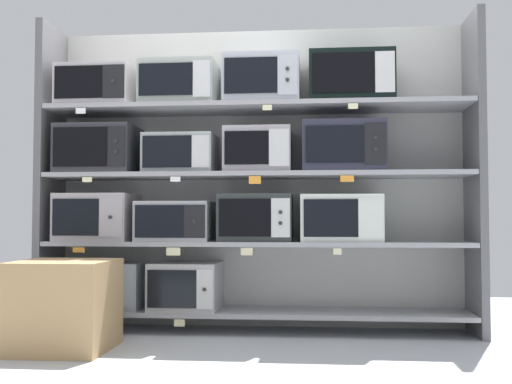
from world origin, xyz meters
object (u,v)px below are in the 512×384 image
(microwave_2, at_px, (97,217))
(microwave_12, at_px, (262,82))
(microwave_0, at_px, (102,285))
(microwave_3, at_px, (176,221))
(microwave_11, at_px, (180,85))
(shipping_carton, at_px, (64,305))
(microwave_4, at_px, (256,218))
(microwave_5, at_px, (341,218))
(microwave_8, at_px, (258,151))
(microwave_13, at_px, (351,80))
(microwave_10, at_px, (99,88))
(microwave_7, at_px, (180,154))
(microwave_1, at_px, (186,286))
(microwave_9, at_px, (343,148))
(microwave_6, at_px, (99,150))

(microwave_2, distance_m, microwave_12, 1.44)
(microwave_0, bearing_deg, microwave_2, -179.98)
(microwave_3, bearing_deg, microwave_11, 1.11)
(shipping_carton, bearing_deg, microwave_4, 33.45)
(microwave_3, distance_m, microwave_5, 1.10)
(microwave_8, relative_size, microwave_12, 0.88)
(microwave_4, bearing_deg, microwave_13, -0.00)
(microwave_2, distance_m, microwave_3, 0.54)
(microwave_4, relative_size, microwave_11, 0.96)
(microwave_0, xyz_separation_m, microwave_10, (-0.03, -0.00, 1.34))
(microwave_7, xyz_separation_m, microwave_12, (0.55, 0.00, 0.48))
(microwave_4, relative_size, microwave_12, 0.96)
(microwave_1, relative_size, microwave_13, 0.82)
(microwave_0, distance_m, microwave_4, 1.14)
(microwave_1, distance_m, microwave_13, 1.75)
(microwave_8, bearing_deg, microwave_2, -179.99)
(microwave_0, relative_size, microwave_4, 1.18)
(microwave_13, bearing_deg, microwave_1, 180.00)
(microwave_13, bearing_deg, microwave_4, 180.00)
(microwave_8, bearing_deg, microwave_7, -179.97)
(shipping_carton, bearing_deg, microwave_0, 91.57)
(microwave_9, distance_m, microwave_12, 0.70)
(microwave_3, relative_size, microwave_10, 0.97)
(microwave_3, height_order, microwave_8, microwave_8)
(microwave_4, bearing_deg, microwave_1, 180.00)
(microwave_10, bearing_deg, microwave_2, 173.15)
(microwave_8, height_order, shipping_carton, microwave_8)
(microwave_6, distance_m, microwave_7, 0.56)
(microwave_7, xyz_separation_m, microwave_13, (1.14, 0.00, 0.48))
(microwave_0, relative_size, microwave_11, 1.13)
(microwave_0, distance_m, microwave_3, 0.67)
(microwave_1, relative_size, microwave_6, 0.87)
(microwave_5, height_order, microwave_11, microwave_11)
(microwave_6, bearing_deg, microwave_12, 0.02)
(microwave_0, height_order, microwave_5, microwave_5)
(microwave_10, height_order, microwave_11, microwave_11)
(shipping_carton, bearing_deg, microwave_10, 94.49)
(microwave_6, height_order, microwave_7, microwave_6)
(microwave_3, relative_size, microwave_4, 1.00)
(microwave_0, height_order, microwave_11, microwave_11)
(microwave_7, bearing_deg, microwave_6, -179.99)
(microwave_4, height_order, microwave_11, microwave_11)
(microwave_3, xyz_separation_m, microwave_4, (0.54, 0.00, 0.02))
(microwave_1, height_order, microwave_3, microwave_3)
(microwave_6, distance_m, microwave_9, 1.65)
(microwave_0, bearing_deg, microwave_12, 0.00)
(microwave_0, relative_size, microwave_10, 1.14)
(microwave_1, bearing_deg, microwave_11, 179.69)
(microwave_4, bearing_deg, shipping_carton, -146.55)
(shipping_carton, bearing_deg, microwave_6, 93.93)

